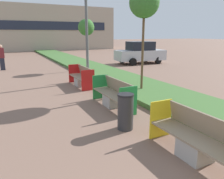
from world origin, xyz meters
The scene contains 10 objects.
planter_grass_strip centered at (3.20, 12.00, 0.09)m, with size 2.80×120.00×0.18m.
building_backdrop centered at (4.00, 37.31, 3.30)m, with size 21.28×5.53×6.60m.
bench_yellow_frame centered at (0.94, 3.77, 0.37)m, with size 0.65×2.28×0.94m.
bench_green_frame centered at (0.94, 7.54, 0.37)m, with size 0.65×2.22×0.94m.
bench_red_frame centered at (0.94, 11.01, 0.37)m, with size 0.65×2.09×0.94m.
litter_bin centered at (0.35, 5.67, 0.49)m, with size 0.44×0.44×0.98m.
sapling_tree_near centered at (2.87, 8.65, 3.67)m, with size 1.21×1.21×4.31m.
sapling_tree_far centered at (2.87, 15.47, 2.89)m, with size 1.11×1.11×3.48m.
pedestrian_walking centered at (-2.50, 18.08, 0.91)m, with size 0.53×0.24×1.77m.
parked_car_distant centered at (8.18, 16.77, 0.91)m, with size 4.35×2.15×1.86m.
Camera 1 is at (-2.41, 0.93, 2.50)m, focal length 35.00 mm.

